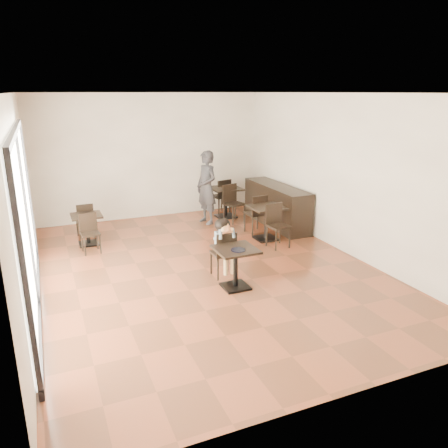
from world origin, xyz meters
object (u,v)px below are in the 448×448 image
chair_left_a (85,220)px  chair_left_b (90,234)px  child (223,248)px  cafe_table_left (88,230)px  chair_mid_b (278,226)px  child_table (235,268)px  cafe_table_mid (266,223)px  cafe_table_back (226,202)px  chair_back_a (220,196)px  chair_mid_a (255,214)px  child_chair (223,254)px  adult_patron (207,188)px  chair_back_b (234,204)px

chair_left_a → chair_left_b: 1.10m
child → cafe_table_left: bearing=127.1°
child → chair_mid_b: (1.69, 0.96, -0.08)m
chair_mid_b → chair_left_a: size_ratio=1.14×
child_table → child: (-0.00, 0.55, 0.18)m
cafe_table_mid → chair_mid_b: 0.56m
cafe_table_back → chair_mid_b: (0.12, -2.60, 0.06)m
child_table → chair_back_a: bearing=70.7°
chair_mid_a → chair_mid_b: bearing=84.7°
child_chair → adult_patron: size_ratio=0.47×
cafe_table_left → chair_back_b: size_ratio=0.70×
child → chair_left_b: child is taller
child_chair → chair_mid_b: (1.69, 0.96, 0.04)m
chair_back_a → chair_back_b: bearing=75.8°
child → chair_back_b: bearing=62.4°
child → adult_patron: bearing=74.2°
chair_mid_b → chair_back_b: 2.05m
cafe_table_mid → chair_back_a: (-0.12, 2.42, 0.10)m
cafe_table_mid → chair_mid_b: (-0.00, -0.55, 0.08)m
child_table → cafe_table_mid: cafe_table_mid is taller
child_table → chair_mid_b: 2.27m
child_table → chair_back_b: size_ratio=0.74×
adult_patron → chair_left_b: 3.21m
chair_left_a → chair_back_a: chair_back_a is taller
adult_patron → chair_mid_a: (0.77, -1.20, -0.45)m
child → cafe_table_back: 3.89m
child_table → cafe_table_back: 4.40m
child → chair_back_b: child is taller
chair_left_a → child: bearing=118.0°
child → chair_mid_b: child is taller
chair_back_b → chair_back_a: bearing=75.8°
cafe_table_left → chair_left_a: bearing=90.0°
cafe_table_mid → chair_left_a: size_ratio=0.95×
child_table → adult_patron: bearing=76.4°
chair_left_b → chair_back_a: bearing=21.8°
cafe_table_mid → chair_left_b: 3.81m
chair_back_b → chair_left_a: bearing=161.6°
child_table → cafe_table_back: (1.57, 4.11, 0.04)m
adult_patron → cafe_table_mid: (0.77, -1.75, -0.53)m
cafe_table_back → chair_back_a: size_ratio=0.83×
child → cafe_table_left: size_ratio=1.60×
chair_back_a → cafe_table_back: bearing=75.8°
child → adult_patron: size_ratio=0.59×
child → child_table: bearing=-90.0°
chair_back_a → cafe_table_left: bearing=4.3°
chair_mid_a → chair_left_a: 3.94m
cafe_table_left → chair_left_a: (-0.00, 0.55, 0.07)m
chair_back_a → chair_back_b: 0.93m
chair_mid_b → chair_back_b: (-0.12, 2.05, 0.02)m
chair_left_b → chair_mid_a: bearing=-5.8°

